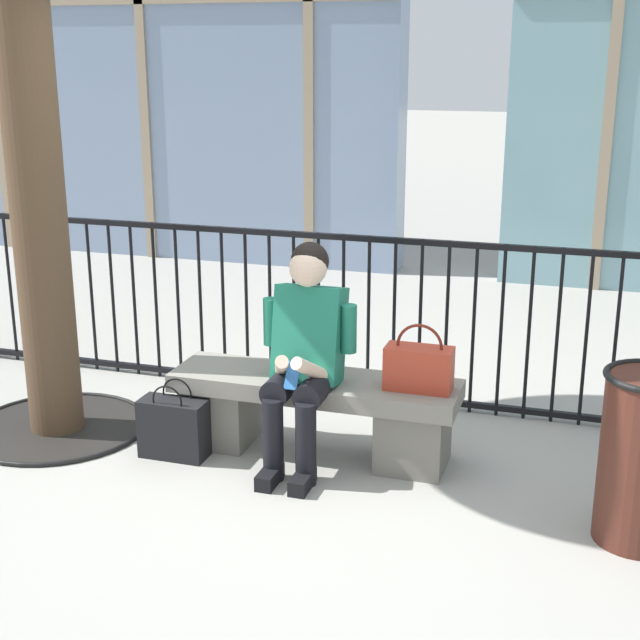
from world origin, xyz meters
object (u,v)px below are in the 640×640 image
Objects in this scene: stone_bench at (315,407)px; shopping_bag at (174,427)px; handbag_on_bench at (419,367)px; seated_person_with_phone at (304,350)px.

stone_bench is 3.63× the size of shopping_bag.
handbag_on_bench is at bearing -0.99° from stone_bench.
shopping_bag is (-0.71, -0.15, -0.48)m from seated_person_with_phone.
handbag_on_bench is 0.82× the size of shopping_bag.
stone_bench is 1.32× the size of seated_person_with_phone.
shopping_bag is at bearing -159.03° from stone_bench.
seated_person_with_phone is 0.87m from shopping_bag.
seated_person_with_phone reaches higher than shopping_bag.
stone_bench is at bearing 179.01° from handbag_on_bench.
seated_person_with_phone is 3.34× the size of handbag_on_bench.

